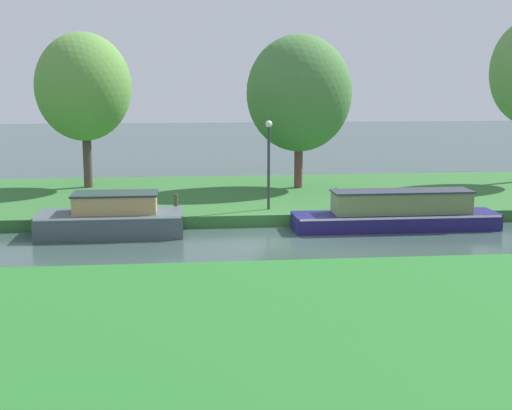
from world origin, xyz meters
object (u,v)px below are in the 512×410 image
Objects in this scene: willow_tree_left at (83,87)px; navy_barge at (398,213)px; lamp_post at (269,154)px; mooring_post_near at (336,200)px; mooring_post_far at (176,205)px; slate_narrowboat at (112,218)px; willow_tree_centre at (299,93)px.

navy_barge is at bearing -34.27° from willow_tree_left.
navy_barge is 2.19× the size of lamp_post.
willow_tree_left is 9.20m from lamp_post.
mooring_post_near reaches higher than mooring_post_far.
navy_barge is at bearing 0.00° from slate_narrowboat.
navy_barge is 8.24× the size of mooring_post_near.
mooring_post_near is at bearing 8.80° from slate_narrowboat.
slate_narrowboat is 7.59m from mooring_post_near.
willow_tree_centre is 8.92× the size of mooring_post_far.
slate_narrowboat is 6.43× the size of mooring_post_far.
slate_narrowboat is at bearing -77.30° from willow_tree_left.
mooring_post_far is at bearing -166.80° from lamp_post.
willow_tree_left is 8.85m from willow_tree_centre.
slate_narrowboat is (-9.33, -0.00, 0.03)m from navy_barge.
slate_narrowboat is 2.34m from mooring_post_far.
willow_tree_left is at bearing 141.17° from lamp_post.
willow_tree_centre reaches higher than lamp_post.
mooring_post_near is (2.23, -0.76, -1.53)m from lamp_post.
slate_narrowboat reaches higher than mooring_post_near.
mooring_post_near is at bearing -34.68° from willow_tree_left.
slate_narrowboat reaches higher than mooring_post_far.
mooring_post_near is at bearing -86.30° from willow_tree_centre.
willow_tree_centre is 6.65m from mooring_post_near.
lamp_post is (-4.08, 1.92, 1.80)m from navy_barge.
navy_barge is 2.19m from mooring_post_near.
navy_barge is 7.41m from mooring_post_far.
slate_narrowboat is at bearing -159.95° from lamp_post.
willow_tree_centre reaches higher than slate_narrowboat.
willow_tree_centre is (8.82, -0.72, -0.26)m from willow_tree_left.
navy_barge is at bearing -72.01° from willow_tree_centre.
lamp_post reaches higher than navy_barge.
mooring_post_far is at bearing -132.15° from willow_tree_centre.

